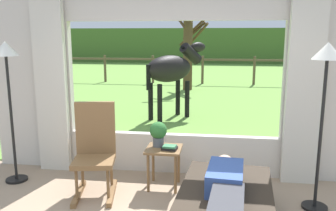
{
  "coord_description": "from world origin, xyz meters",
  "views": [
    {
      "loc": [
        0.61,
        -2.48,
        1.91
      ],
      "look_at": [
        0.0,
        1.8,
        1.05
      ],
      "focal_mm": 37.78,
      "sensor_mm": 36.0,
      "label": 1
    }
  ],
  "objects_px": {
    "reclining_person": "(225,187)",
    "pasture_tree": "(188,48)",
    "potted_plant": "(158,132)",
    "floor_lamp_left": "(7,70)",
    "rocking_chair": "(95,150)",
    "side_table": "(164,155)",
    "floor_lamp_right": "(326,76)",
    "horse": "(172,69)",
    "book_stack": "(170,148)"
  },
  "relations": [
    {
      "from": "side_table",
      "to": "floor_lamp_left",
      "type": "height_order",
      "value": "floor_lamp_left"
    },
    {
      "from": "book_stack",
      "to": "horse",
      "type": "distance_m",
      "value": 3.91
    },
    {
      "from": "reclining_person",
      "to": "side_table",
      "type": "height_order",
      "value": "reclining_person"
    },
    {
      "from": "book_stack",
      "to": "floor_lamp_left",
      "type": "height_order",
      "value": "floor_lamp_left"
    },
    {
      "from": "horse",
      "to": "book_stack",
      "type": "bearing_deg",
      "value": -42.55
    },
    {
      "from": "reclining_person",
      "to": "potted_plant",
      "type": "bearing_deg",
      "value": 130.83
    },
    {
      "from": "floor_lamp_right",
      "to": "pasture_tree",
      "type": "distance_m",
      "value": 8.8
    },
    {
      "from": "book_stack",
      "to": "pasture_tree",
      "type": "bearing_deg",
      "value": 93.35
    },
    {
      "from": "book_stack",
      "to": "floor_lamp_right",
      "type": "xyz_separation_m",
      "value": [
        1.68,
        -0.27,
        0.94
      ]
    },
    {
      "from": "side_table",
      "to": "floor_lamp_left",
      "type": "distance_m",
      "value": 2.25
    },
    {
      "from": "side_table",
      "to": "book_stack",
      "type": "height_order",
      "value": "book_stack"
    },
    {
      "from": "potted_plant",
      "to": "pasture_tree",
      "type": "distance_m",
      "value": 8.18
    },
    {
      "from": "book_stack",
      "to": "floor_lamp_right",
      "type": "distance_m",
      "value": 1.95
    },
    {
      "from": "side_table",
      "to": "horse",
      "type": "bearing_deg",
      "value": 95.9
    },
    {
      "from": "floor_lamp_left",
      "to": "floor_lamp_right",
      "type": "relative_size",
      "value": 1.0
    },
    {
      "from": "side_table",
      "to": "floor_lamp_left",
      "type": "relative_size",
      "value": 0.28
    },
    {
      "from": "book_stack",
      "to": "horse",
      "type": "height_order",
      "value": "horse"
    },
    {
      "from": "side_table",
      "to": "pasture_tree",
      "type": "height_order",
      "value": "pasture_tree"
    },
    {
      "from": "rocking_chair",
      "to": "book_stack",
      "type": "height_order",
      "value": "rocking_chair"
    },
    {
      "from": "rocking_chair",
      "to": "horse",
      "type": "bearing_deg",
      "value": 73.22
    },
    {
      "from": "rocking_chair",
      "to": "side_table",
      "type": "bearing_deg",
      "value": 7.71
    },
    {
      "from": "potted_plant",
      "to": "floor_lamp_left",
      "type": "bearing_deg",
      "value": -175.74
    },
    {
      "from": "floor_lamp_left",
      "to": "floor_lamp_right",
      "type": "distance_m",
      "value": 3.76
    },
    {
      "from": "book_stack",
      "to": "floor_lamp_left",
      "type": "xyz_separation_m",
      "value": [
        -2.07,
        -0.02,
        0.94
      ]
    },
    {
      "from": "rocking_chair",
      "to": "floor_lamp_left",
      "type": "xyz_separation_m",
      "value": [
        -1.18,
        0.19,
        0.94
      ]
    },
    {
      "from": "potted_plant",
      "to": "floor_lamp_left",
      "type": "xyz_separation_m",
      "value": [
        -1.9,
        -0.14,
        0.78
      ]
    },
    {
      "from": "rocking_chair",
      "to": "reclining_person",
      "type": "bearing_deg",
      "value": -38.31
    },
    {
      "from": "reclining_person",
      "to": "book_stack",
      "type": "xyz_separation_m",
      "value": [
        -0.67,
        1.01,
        0.03
      ]
    },
    {
      "from": "potted_plant",
      "to": "floor_lamp_right",
      "type": "distance_m",
      "value": 2.04
    },
    {
      "from": "reclining_person",
      "to": "rocking_chair",
      "type": "distance_m",
      "value": 1.75
    },
    {
      "from": "horse",
      "to": "floor_lamp_right",
      "type": "bearing_deg",
      "value": -21.83
    },
    {
      "from": "rocking_chair",
      "to": "potted_plant",
      "type": "bearing_deg",
      "value": 13.64
    },
    {
      "from": "floor_lamp_left",
      "to": "pasture_tree",
      "type": "height_order",
      "value": "pasture_tree"
    },
    {
      "from": "floor_lamp_left",
      "to": "pasture_tree",
      "type": "bearing_deg",
      "value": 79.17
    },
    {
      "from": "side_table",
      "to": "horse",
      "type": "relative_size",
      "value": 0.3
    },
    {
      "from": "potted_plant",
      "to": "book_stack",
      "type": "relative_size",
      "value": 1.59
    },
    {
      "from": "reclining_person",
      "to": "pasture_tree",
      "type": "height_order",
      "value": "pasture_tree"
    },
    {
      "from": "reclining_person",
      "to": "horse",
      "type": "height_order",
      "value": "horse"
    },
    {
      "from": "horse",
      "to": "pasture_tree",
      "type": "distance_m",
      "value": 4.44
    },
    {
      "from": "side_table",
      "to": "book_stack",
      "type": "bearing_deg",
      "value": -36.84
    },
    {
      "from": "book_stack",
      "to": "side_table",
      "type": "bearing_deg",
      "value": 143.16
    },
    {
      "from": "rocking_chair",
      "to": "side_table",
      "type": "xyz_separation_m",
      "value": [
        0.8,
        0.27,
        -0.12
      ]
    },
    {
      "from": "reclining_person",
      "to": "side_table",
      "type": "distance_m",
      "value": 1.31
    },
    {
      "from": "book_stack",
      "to": "horse",
      "type": "xyz_separation_m",
      "value": [
        -0.47,
        3.83,
        0.61
      ]
    },
    {
      "from": "horse",
      "to": "pasture_tree",
      "type": "relative_size",
      "value": 0.55
    },
    {
      "from": "book_stack",
      "to": "rocking_chair",
      "type": "bearing_deg",
      "value": -166.66
    },
    {
      "from": "floor_lamp_left",
      "to": "horse",
      "type": "xyz_separation_m",
      "value": [
        1.59,
        3.85,
        -0.33
      ]
    },
    {
      "from": "floor_lamp_right",
      "to": "potted_plant",
      "type": "bearing_deg",
      "value": 168.06
    },
    {
      "from": "floor_lamp_left",
      "to": "pasture_tree",
      "type": "distance_m",
      "value": 8.43
    },
    {
      "from": "side_table",
      "to": "floor_lamp_right",
      "type": "distance_m",
      "value": 2.09
    }
  ]
}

